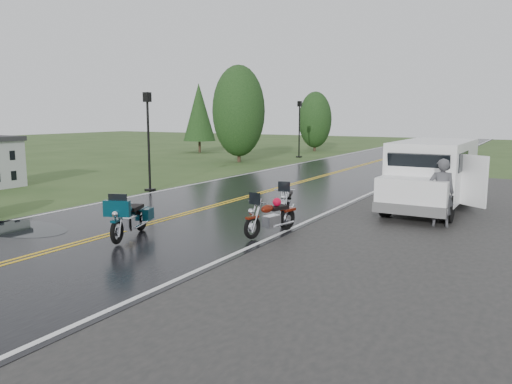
% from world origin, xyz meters
% --- Properties ---
extents(ground, '(120.00, 120.00, 0.00)m').
position_xyz_m(ground, '(0.00, 0.00, 0.00)').
color(ground, '#2D471E').
rests_on(ground, ground).
extents(road, '(8.00, 100.00, 0.04)m').
position_xyz_m(road, '(0.00, 10.00, 0.02)').
color(road, black).
rests_on(road, ground).
extents(motorcycle_red, '(1.07, 2.03, 1.14)m').
position_xyz_m(motorcycle_red, '(3.50, 0.61, 0.57)').
color(motorcycle_red, '#5D160A').
rests_on(motorcycle_red, ground).
extents(motorcycle_teal, '(1.42, 2.18, 1.21)m').
position_xyz_m(motorcycle_teal, '(0.96, -1.44, 0.61)').
color(motorcycle_teal, '#05303C').
rests_on(motorcycle_teal, ground).
extents(motorcycle_silver, '(1.31, 2.04, 1.13)m').
position_xyz_m(motorcycle_silver, '(3.20, 2.90, 0.57)').
color(motorcycle_silver, '#B6BBBF').
rests_on(motorcycle_silver, ground).
extents(van_white, '(2.26, 5.92, 2.32)m').
position_xyz_m(van_white, '(5.57, 5.19, 1.16)').
color(van_white, white).
rests_on(van_white, ground).
extents(person_at_van, '(0.79, 0.62, 1.91)m').
position_xyz_m(person_at_van, '(7.25, 4.56, 0.95)').
color(person_at_van, '#444549').
rests_on(person_at_van, ground).
extents(lamp_post_near_left, '(0.35, 0.35, 4.05)m').
position_xyz_m(lamp_post_near_left, '(-4.33, 5.61, 2.03)').
color(lamp_post_near_left, black).
rests_on(lamp_post_near_left, ground).
extents(lamp_post_far_left, '(0.35, 0.35, 4.13)m').
position_xyz_m(lamp_post_far_left, '(-5.90, 23.39, 2.07)').
color(lamp_post_far_left, black).
rests_on(lamp_post_far_left, ground).
extents(tree_left_mid, '(3.45, 3.45, 5.40)m').
position_xyz_m(tree_left_mid, '(-7.85, 18.21, 2.70)').
color(tree_left_mid, '#1E3D19').
rests_on(tree_left_mid, ground).
extents(tree_left_far, '(2.81, 2.81, 4.32)m').
position_xyz_m(tree_left_far, '(-7.49, 29.92, 2.16)').
color(tree_left_far, '#1E3D19').
rests_on(tree_left_far, ground).
extents(pine_left_far, '(2.65, 2.65, 5.53)m').
position_xyz_m(pine_left_far, '(-15.18, 23.78, 2.76)').
color(pine_left_far, '#1E3D19').
rests_on(pine_left_far, ground).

